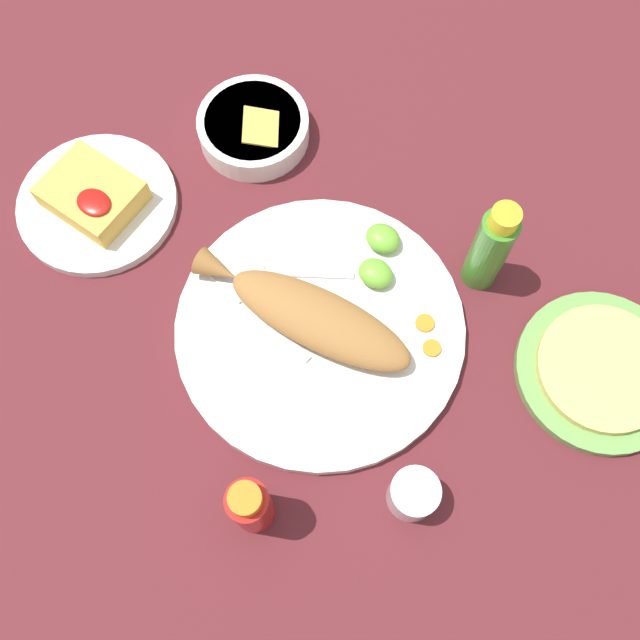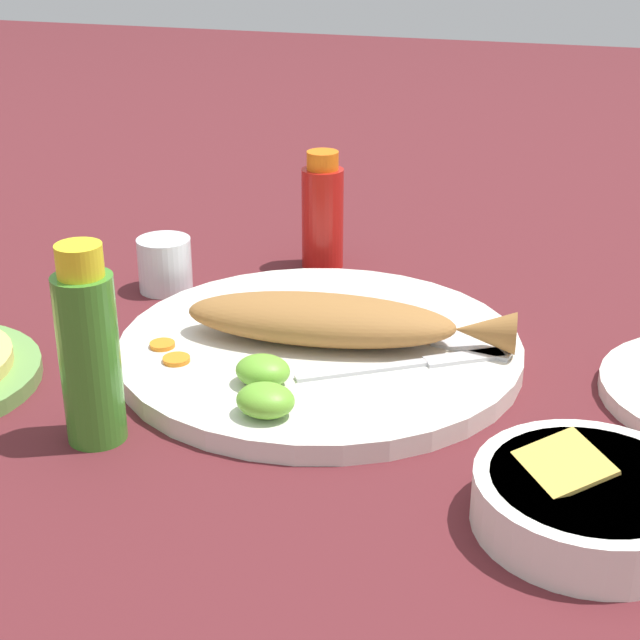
% 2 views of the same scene
% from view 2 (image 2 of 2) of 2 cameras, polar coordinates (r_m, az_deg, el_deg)
% --- Properties ---
extents(ground_plane, '(4.00, 4.00, 0.00)m').
position_cam_2_polar(ground_plane, '(0.89, -0.00, -2.25)').
color(ground_plane, '#561E23').
extents(main_plate, '(0.36, 0.36, 0.02)m').
position_cam_2_polar(main_plate, '(0.88, -0.00, -1.72)').
color(main_plate, silver).
rests_on(main_plate, ground_plane).
extents(fried_fish, '(0.30, 0.11, 0.04)m').
position_cam_2_polar(fried_fish, '(0.87, 0.82, -0.02)').
color(fried_fish, '#996633').
rests_on(fried_fish, main_plate).
extents(fork_near, '(0.18, 0.04, 0.00)m').
position_cam_2_polar(fork_near, '(0.88, 6.10, -1.10)').
color(fork_near, silver).
rests_on(fork_near, main_plate).
extents(fork_far, '(0.16, 0.11, 0.00)m').
position_cam_2_polar(fork_far, '(0.84, 5.60, -2.53)').
color(fork_far, silver).
rests_on(fork_far, main_plate).
extents(carrot_slice_near, '(0.02, 0.02, 0.00)m').
position_cam_2_polar(carrot_slice_near, '(0.88, -9.16, -1.43)').
color(carrot_slice_near, orange).
rests_on(carrot_slice_near, main_plate).
extents(carrot_slice_mid, '(0.02, 0.02, 0.00)m').
position_cam_2_polar(carrot_slice_mid, '(0.85, -8.35, -2.28)').
color(carrot_slice_mid, orange).
rests_on(carrot_slice_mid, main_plate).
extents(lime_wedge_main, '(0.05, 0.04, 0.02)m').
position_cam_2_polar(lime_wedge_main, '(0.80, -3.35, -2.96)').
color(lime_wedge_main, '#6BB233').
rests_on(lime_wedge_main, main_plate).
extents(lime_wedge_side, '(0.05, 0.04, 0.03)m').
position_cam_2_polar(lime_wedge_side, '(0.75, -3.28, -4.68)').
color(lime_wedge_side, '#6BB233').
rests_on(lime_wedge_side, main_plate).
extents(hot_sauce_bottle_red, '(0.05, 0.05, 0.13)m').
position_cam_2_polar(hot_sauce_bottle_red, '(1.08, 0.15, 6.22)').
color(hot_sauce_bottle_red, '#B21914').
rests_on(hot_sauce_bottle_red, ground_plane).
extents(hot_sauce_bottle_green, '(0.05, 0.05, 0.16)m').
position_cam_2_polar(hot_sauce_bottle_green, '(0.75, -13.29, -1.76)').
color(hot_sauce_bottle_green, '#3D8428').
rests_on(hot_sauce_bottle_green, ground_plane).
extents(salt_cup, '(0.06, 0.06, 0.06)m').
position_cam_2_polar(salt_cup, '(1.04, -9.00, 3.02)').
color(salt_cup, silver).
rests_on(salt_cup, ground_plane).
extents(guacamole_bowl, '(0.15, 0.15, 0.05)m').
position_cam_2_polar(guacamole_bowl, '(0.68, 15.36, -9.98)').
color(guacamole_bowl, white).
rests_on(guacamole_bowl, ground_plane).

